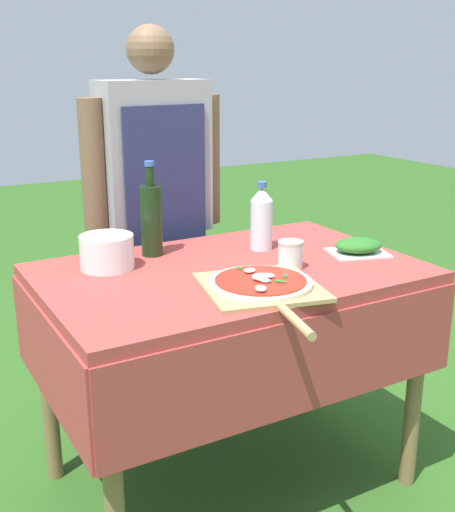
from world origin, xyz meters
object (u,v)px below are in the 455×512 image
object	(u,v)px
pizza_on_peel	(262,285)
water_bottle	(262,218)
person_cook	(155,197)
herb_container	(358,246)
prep_table	(230,301)
mixing_tub	(107,252)
sauce_jar	(290,256)
oil_bottle	(151,218)

from	to	relation	value
pizza_on_peel	water_bottle	distance (m)	0.43
person_cook	herb_container	bearing A→B (deg)	121.54
prep_table	person_cook	bearing A→B (deg)	90.01
water_bottle	herb_container	bearing A→B (deg)	-40.04
prep_table	mixing_tub	distance (m)	0.41
herb_container	prep_table	bearing A→B (deg)	170.15
herb_container	sauce_jar	bearing A→B (deg)	-176.74
water_bottle	mixing_tub	bearing A→B (deg)	174.08
herb_container	mixing_tub	size ratio (longest dim) A/B	1.33
pizza_on_peel	water_bottle	xyz separation A→B (m)	(0.22, 0.35, 0.09)
water_bottle	herb_container	world-z (taller)	water_bottle
prep_table	sauce_jar	bearing A→B (deg)	-30.23
prep_table	pizza_on_peel	world-z (taller)	pizza_on_peel
prep_table	herb_container	xyz separation A→B (m)	(0.45, -0.08, 0.14)
person_cook	water_bottle	bearing A→B (deg)	111.32
pizza_on_peel	water_bottle	size ratio (longest dim) A/B	2.34
prep_table	mixing_tub	xyz separation A→B (m)	(-0.33, 0.19, 0.16)
prep_table	oil_bottle	bearing A→B (deg)	121.40
prep_table	person_cook	xyz separation A→B (m)	(-0.00, 0.56, 0.24)
oil_bottle	sauce_jar	bearing A→B (deg)	-47.60
pizza_on_peel	person_cook	bearing A→B (deg)	101.32
prep_table	sauce_jar	world-z (taller)	sauce_jar
oil_bottle	water_bottle	bearing A→B (deg)	-18.58
person_cook	sauce_jar	distance (m)	0.68
person_cook	mixing_tub	xyz separation A→B (m)	(-0.33, -0.38, -0.07)
oil_bottle	person_cook	bearing A→B (deg)	64.23
herb_container	pizza_on_peel	bearing A→B (deg)	-163.20
person_cook	oil_bottle	world-z (taller)	person_cook
person_cook	water_bottle	distance (m)	0.48
person_cook	water_bottle	world-z (taller)	person_cook
water_bottle	prep_table	bearing A→B (deg)	-146.53
mixing_tub	sauce_jar	world-z (taller)	mixing_tub
water_bottle	mixing_tub	world-z (taller)	water_bottle
sauce_jar	prep_table	bearing A→B (deg)	149.77
oil_bottle	prep_table	bearing A→B (deg)	-58.60
prep_table	mixing_tub	bearing A→B (deg)	150.53
person_cook	sauce_jar	size ratio (longest dim) A/B	17.32
person_cook	sauce_jar	world-z (taller)	person_cook
water_bottle	sauce_jar	xyz separation A→B (m)	(-0.04, -0.23, -0.07)
person_cook	pizza_on_peel	xyz separation A→B (m)	(-0.02, -0.78, -0.11)
person_cook	mixing_tub	size ratio (longest dim) A/B	9.06
sauce_jar	pizza_on_peel	bearing A→B (deg)	-145.75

